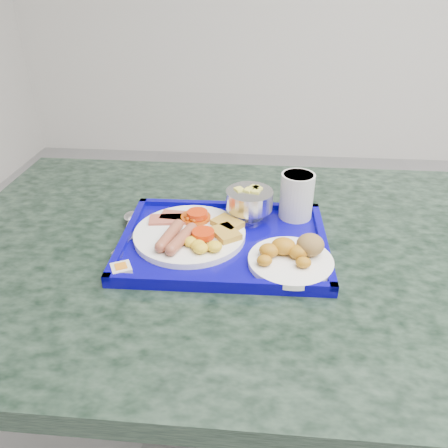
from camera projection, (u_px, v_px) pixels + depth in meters
The scene contains 9 objects.
table at pixel (242, 318), 1.05m from camera, with size 1.32×0.88×0.82m.
tray at pixel (224, 242), 0.93m from camera, with size 0.44×0.33×0.03m.
main_plate at pixel (192, 233), 0.93m from camera, with size 0.24×0.24×0.04m.
bread_plate at pixel (293, 255), 0.85m from camera, with size 0.17×0.17×0.05m.
fruit_bowl at pixel (249, 200), 0.98m from camera, with size 0.11×0.11×0.07m.
juice_cup at pixel (297, 194), 0.99m from camera, with size 0.08×0.08×0.11m.
spoon at pixel (131, 222), 0.99m from camera, with size 0.07×0.18×0.01m.
knife at pixel (126, 237), 0.94m from camera, with size 0.01×0.16×0.00m, color silver.
jam_packet at pixel (121, 269), 0.83m from camera, with size 0.05×0.05×0.01m.
Camera 1 is at (-1.15, -0.41, 1.34)m, focal length 35.00 mm.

